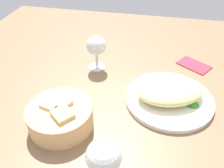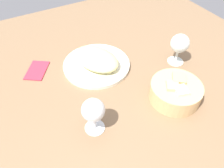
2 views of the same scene
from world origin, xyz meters
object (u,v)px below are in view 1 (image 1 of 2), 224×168
object	(u,v)px
plate	(169,99)
wine_glass_near	(96,47)
wine_glass_far	(104,158)
folded_napkin	(194,65)
bread_basket	(60,116)

from	to	relation	value
plate	wine_glass_near	distance (cm)	29.91
wine_glass_far	folded_napkin	world-z (taller)	wine_glass_far
folded_napkin	wine_glass_far	bearing A→B (deg)	-78.80
wine_glass_far	plate	bearing A→B (deg)	-114.06
bread_basket	wine_glass_near	bearing A→B (deg)	-94.50
folded_napkin	plate	bearing A→B (deg)	-77.82
wine_glass_near	wine_glass_far	size ratio (longest dim) A/B	0.98
bread_basket	wine_glass_far	distance (cm)	20.77
bread_basket	wine_glass_near	world-z (taller)	wine_glass_near
wine_glass_near	wine_glass_far	world-z (taller)	wine_glass_far
bread_basket	folded_napkin	distance (cm)	52.42
wine_glass_near	folded_napkin	bearing A→B (deg)	-166.72
plate	wine_glass_near	bearing A→B (deg)	-27.43
wine_glass_near	bread_basket	bearing A→B (deg)	85.50
wine_glass_far	wine_glass_near	bearing A→B (deg)	-73.43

